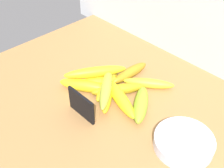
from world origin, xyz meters
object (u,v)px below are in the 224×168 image
at_px(chalkboard_sign, 82,106).
at_px(banana_9, 106,88).
at_px(banana_8, 148,83).
at_px(banana_6, 120,97).
at_px(fruit_bowl, 184,142).
at_px(banana_10, 95,72).
at_px(banana_5, 106,96).
at_px(banana_0, 118,90).
at_px(banana_2, 141,104).
at_px(banana_3, 96,83).
at_px(banana_1, 130,73).
at_px(banana_7, 107,84).
at_px(banana_4, 84,85).

distance_m(chalkboard_sign, banana_9, 0.10).
bearing_deg(banana_8, banana_6, -94.93).
distance_m(fruit_bowl, banana_10, 0.36).
bearing_deg(banana_5, banana_0, 86.90).
xyz_separation_m(chalkboard_sign, banana_10, (-0.08, 0.12, 0.02)).
relative_size(chalkboard_sign, banana_2, 0.67).
height_order(chalkboard_sign, banana_3, chalkboard_sign).
distance_m(banana_5, banana_6, 0.04).
distance_m(fruit_bowl, banana_3, 0.36).
bearing_deg(banana_9, banana_1, 102.73).
relative_size(banana_7, banana_8, 1.08).
relative_size(chalkboard_sign, banana_8, 0.63).
bearing_deg(banana_4, banana_7, 55.70).
xyz_separation_m(banana_1, banana_4, (-0.06, -0.17, 0.00)).
relative_size(banana_7, banana_10, 0.89).
xyz_separation_m(banana_4, banana_6, (0.13, 0.05, -0.00)).
distance_m(banana_5, banana_7, 0.06).
distance_m(banana_1, banana_6, 0.14).
bearing_deg(banana_8, banana_3, -132.04).
bearing_deg(fruit_bowl, banana_4, -172.78).
xyz_separation_m(banana_6, banana_7, (-0.08, 0.02, -0.00)).
distance_m(banana_4, banana_9, 0.10).
bearing_deg(banana_1, fruit_bowl, -20.51).
bearing_deg(banana_10, banana_7, 35.37).
relative_size(banana_1, banana_3, 1.08).
bearing_deg(banana_10, banana_1, 69.84).
relative_size(banana_4, banana_7, 0.90).
height_order(banana_9, banana_10, banana_10).
xyz_separation_m(banana_2, banana_10, (-0.18, -0.03, 0.04)).
distance_m(fruit_bowl, banana_7, 0.33).
height_order(fruit_bowl, banana_10, banana_10).
bearing_deg(banana_3, banana_9, -14.57).
relative_size(chalkboard_sign, banana_7, 0.59).
height_order(banana_6, banana_10, banana_10).
xyz_separation_m(banana_1, banana_5, (0.03, -0.14, -0.00)).
xyz_separation_m(banana_5, banana_8, (0.05, 0.15, -0.00)).
bearing_deg(banana_6, banana_2, 19.61).
bearing_deg(chalkboard_sign, banana_10, 121.84).
distance_m(fruit_bowl, banana_5, 0.28).
bearing_deg(banana_9, banana_3, 165.43).
distance_m(banana_1, banana_9, 0.15).
bearing_deg(banana_5, banana_7, 134.15).
bearing_deg(banana_6, banana_5, -145.44).
bearing_deg(banana_2, banana_4, -160.13).
distance_m(banana_0, banana_1, 0.10).
relative_size(chalkboard_sign, banana_1, 0.67).
relative_size(banana_6, banana_8, 1.16).
bearing_deg(banana_0, banana_2, 0.24).
bearing_deg(banana_4, banana_3, 65.49).
relative_size(banana_1, banana_8, 0.94).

